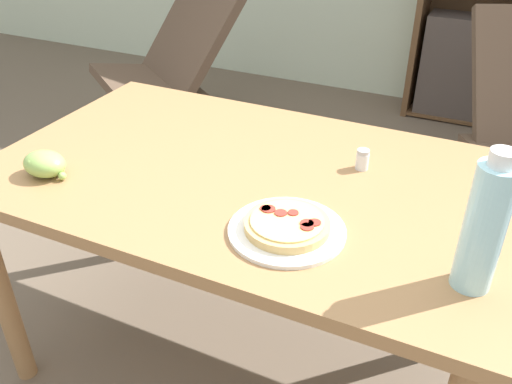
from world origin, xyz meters
TOP-DOWN VIEW (x-y plane):
  - ground_plane at (0.00, 0.00)m, footprint 14.00×14.00m
  - dining_table at (0.05, 0.06)m, footprint 1.37×0.84m
  - pizza_on_plate at (0.25, -0.15)m, footprint 0.26×0.26m
  - grape_bunch at (-0.41, -0.18)m, footprint 0.13×0.09m
  - drink_bottle at (0.64, -0.16)m, footprint 0.08×0.08m
  - salt_shaker at (0.32, 0.20)m, footprint 0.03×0.03m
  - lounge_chair_near at (-1.10, 1.37)m, footprint 0.94×1.00m

SIDE VIEW (x-z plane):
  - ground_plane at x=0.00m, z-range 0.00..0.00m
  - lounge_chair_near at x=-1.10m, z-range -0.15..0.73m
  - dining_table at x=0.05m, z-range 0.27..1.00m
  - pizza_on_plate at x=0.25m, z-range 0.72..0.76m
  - salt_shaker at x=0.32m, z-range 0.72..0.78m
  - grape_bunch at x=-0.41m, z-range 0.72..0.79m
  - drink_bottle at x=0.64m, z-range 0.71..1.01m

